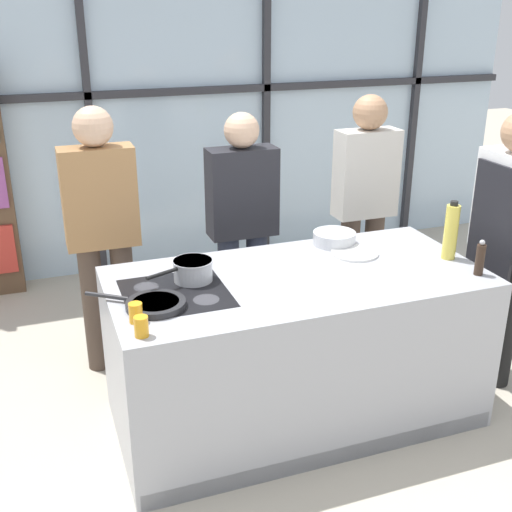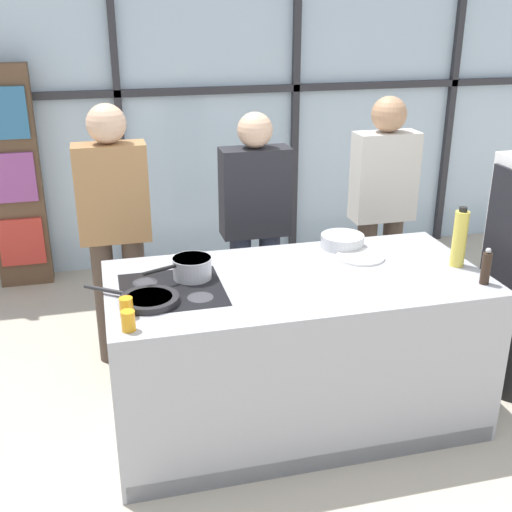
{
  "view_description": "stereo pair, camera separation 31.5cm",
  "coord_description": "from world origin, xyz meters",
  "views": [
    {
      "loc": [
        -1.27,
        -2.88,
        2.25
      ],
      "look_at": [
        -0.2,
        0.1,
        0.98
      ],
      "focal_mm": 45.0,
      "sensor_mm": 36.0,
      "label": 1
    },
    {
      "loc": [
        -0.97,
        -2.98,
        2.25
      ],
      "look_at": [
        -0.2,
        0.1,
        0.98
      ],
      "focal_mm": 45.0,
      "sensor_mm": 36.0,
      "label": 2
    }
  ],
  "objects": [
    {
      "name": "white_plate",
      "position": [
        0.43,
        0.17,
        0.89
      ],
      "size": [
        0.27,
        0.27,
        0.01
      ],
      "primitive_type": "cylinder",
      "color": "white",
      "rests_on": "demo_island"
    },
    {
      "name": "juice_glass_near",
      "position": [
        -0.91,
        -0.39,
        0.93
      ],
      "size": [
        0.06,
        0.06,
        0.09
      ],
      "primitive_type": "cylinder",
      "color": "orange",
      "rests_on": "demo_island"
    },
    {
      "name": "juice_glass_far",
      "position": [
        -0.91,
        -0.25,
        0.93
      ],
      "size": [
        0.06,
        0.06,
        0.09
      ],
      "primitive_type": "cylinder",
      "color": "orange",
      "rests_on": "demo_island"
    },
    {
      "name": "bookshelf",
      "position": [
        -1.64,
        2.38,
        0.91
      ],
      "size": [
        0.42,
        0.19,
        1.81
      ],
      "color": "brown",
      "rests_on": "ground_plane"
    },
    {
      "name": "pepper_grinder",
      "position": [
        0.92,
        -0.32,
        0.97
      ],
      "size": [
        0.05,
        0.05,
        0.2
      ],
      "color": "#332319",
      "rests_on": "demo_island"
    },
    {
      "name": "spectator_center_right",
      "position": [
        0.9,
        0.92,
        0.95
      ],
      "size": [
        0.43,
        0.23,
        1.68
      ],
      "rotation": [
        0.0,
        0.0,
        3.14
      ],
      "color": "#47382D",
      "rests_on": "ground_plane"
    },
    {
      "name": "mixing_bowl",
      "position": [
        0.4,
        0.36,
        0.92
      ],
      "size": [
        0.26,
        0.26,
        0.08
      ],
      "color": "silver",
      "rests_on": "demo_island"
    },
    {
      "name": "frying_pan",
      "position": [
        -0.8,
        -0.12,
        0.9
      ],
      "size": [
        0.45,
        0.37,
        0.03
      ],
      "color": "#232326",
      "rests_on": "demo_island"
    },
    {
      "name": "spectator_center_left",
      "position": [
        0.0,
        0.92,
        0.9
      ],
      "size": [
        0.45,
        0.23,
        1.61
      ],
      "rotation": [
        0.0,
        0.0,
        3.14
      ],
      "color": "#232838",
      "rests_on": "ground_plane"
    },
    {
      "name": "saucepan",
      "position": [
        -0.54,
        0.12,
        0.94
      ],
      "size": [
        0.37,
        0.22,
        0.11
      ],
      "color": "silver",
      "rests_on": "demo_island"
    },
    {
      "name": "ground_plane",
      "position": [
        0.0,
        0.0,
        0.0
      ],
      "size": [
        18.0,
        18.0,
        0.0
      ],
      "primitive_type": "plane",
      "color": "#BCB29E"
    },
    {
      "name": "oil_bottle",
      "position": [
        0.91,
        -0.06,
        1.04
      ],
      "size": [
        0.08,
        0.08,
        0.34
      ],
      "color": "#E0CC4C",
      "rests_on": "demo_island"
    },
    {
      "name": "demo_island",
      "position": [
        -0.0,
        -0.0,
        0.44
      ],
      "size": [
        2.01,
        0.97,
        0.88
      ],
      "color": "#A8AAB2",
      "rests_on": "ground_plane"
    },
    {
      "name": "back_window_wall",
      "position": [
        0.0,
        2.57,
        1.4
      ],
      "size": [
        6.4,
        0.1,
        2.8
      ],
      "color": "silver",
      "rests_on": "ground_plane"
    },
    {
      "name": "spectator_far_left",
      "position": [
        -0.9,
        0.92,
        0.96
      ],
      "size": [
        0.44,
        0.24,
        1.69
      ],
      "rotation": [
        0.0,
        0.0,
        3.14
      ],
      "color": "#47382D",
      "rests_on": "ground_plane"
    }
  ]
}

